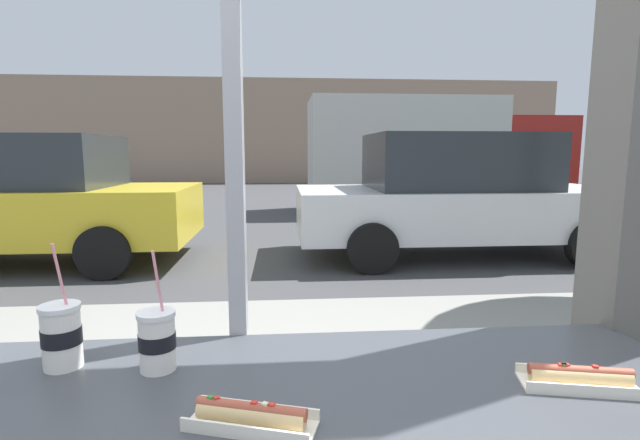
# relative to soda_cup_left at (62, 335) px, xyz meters

# --- Properties ---
(ground_plane) EXTENTS (60.00, 60.00, 0.00)m
(ground_plane) POSITION_rel_soda_cup_left_xyz_m (0.42, 8.13, -1.04)
(ground_plane) COLOR #424244
(sidewalk_strip) EXTENTS (16.00, 2.80, 0.12)m
(sidewalk_strip) POSITION_rel_soda_cup_left_xyz_m (0.42, 1.73, -0.99)
(sidewalk_strip) COLOR gray
(sidewalk_strip) RESTS_ON ground
(window_wall) EXTENTS (3.04, 0.20, 2.90)m
(window_wall) POSITION_rel_soda_cup_left_xyz_m (0.42, 0.21, 0.82)
(window_wall) COLOR #56544F
(window_wall) RESTS_ON ground
(building_facade_far) EXTENTS (28.00, 1.20, 5.02)m
(building_facade_far) POSITION_rel_soda_cup_left_xyz_m (0.42, 22.78, 1.47)
(building_facade_far) COLOR gray
(building_facade_far) RESTS_ON ground
(soda_cup_left) EXTENTS (0.10, 0.10, 0.32)m
(soda_cup_left) POSITION_rel_soda_cup_left_xyz_m (0.00, 0.00, 0.00)
(soda_cup_left) COLOR white
(soda_cup_left) RESTS_ON window_counter
(soda_cup_right) EXTENTS (0.09, 0.09, 0.31)m
(soda_cup_right) POSITION_rel_soda_cup_left_xyz_m (0.24, -0.03, -0.01)
(soda_cup_right) COLOR white
(soda_cup_right) RESTS_ON window_counter
(hotdog_tray_near) EXTENTS (0.27, 0.15, 0.05)m
(hotdog_tray_near) POSITION_rel_soda_cup_left_xyz_m (1.22, -0.20, -0.06)
(hotdog_tray_near) COLOR silver
(hotdog_tray_near) RESTS_ON window_counter
(hotdog_tray_far) EXTENTS (0.27, 0.16, 0.05)m
(hotdog_tray_far) POSITION_rel_soda_cup_left_xyz_m (0.48, -0.30, -0.06)
(hotdog_tray_far) COLOR silver
(hotdog_tray_far) RESTS_ON window_counter
(parked_car_yellow) EXTENTS (4.53, 2.08, 1.71)m
(parked_car_yellow) POSITION_rel_soda_cup_left_xyz_m (-2.94, 5.40, -0.17)
(parked_car_yellow) COLOR gold
(parked_car_yellow) RESTS_ON ground
(parked_car_white) EXTENTS (4.58, 2.07, 1.75)m
(parked_car_white) POSITION_rel_soda_cup_left_xyz_m (3.06, 5.40, -0.16)
(parked_car_white) COLOR silver
(parked_car_white) RESTS_ON ground
(box_truck) EXTENTS (6.35, 2.44, 2.79)m
(box_truck) POSITION_rel_soda_cup_left_xyz_m (4.33, 10.60, 0.50)
(box_truck) COLOR beige
(box_truck) RESTS_ON ground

